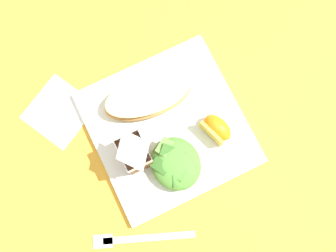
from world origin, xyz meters
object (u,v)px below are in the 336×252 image
Objects in this scene: milk_carton at (134,153)px; orange_wedge_front at (217,128)px; metal_fork at (135,239)px; green_salad_pile at (176,164)px; cheesy_pizza_bread at (148,97)px; white_plate at (168,128)px; paper_napkin at (59,111)px.

orange_wedge_front is (-0.02, -0.16, -0.04)m from milk_carton.
milk_carton is at bearing -26.59° from metal_fork.
orange_wedge_front is (0.03, -0.10, -0.00)m from green_salad_pile.
metal_fork is (-0.23, 0.13, -0.03)m from cheesy_pizza_bread.
white_plate is at bearing -170.88° from cheesy_pizza_bread.
paper_napkin is at bearing 55.14° from white_plate.
orange_wedge_front is 0.25m from metal_fork.
metal_fork is (-0.11, 0.22, -0.03)m from orange_wedge_front.
white_plate is 0.09m from orange_wedge_front.
cheesy_pizza_bread is 0.12m from milk_carton.
milk_carton reaches higher than orange_wedge_front.
orange_wedge_front is (-0.11, -0.09, 0.00)m from cheesy_pizza_bread.
milk_carton is at bearing 82.60° from orange_wedge_front.
green_salad_pile is 0.10m from orange_wedge_front.
milk_carton is (-0.02, 0.08, 0.07)m from white_plate.
white_plate is 0.11m from milk_carton.
orange_wedge_front reaches higher than metal_fork.
orange_wedge_front is at bearing -141.29° from cheesy_pizza_bread.
milk_carton is at bearing -145.93° from paper_napkin.
white_plate is 2.55× the size of paper_napkin.
green_salad_pile is at bearing -128.26° from milk_carton.
white_plate is 0.08m from green_salad_pile.
orange_wedge_front is (-0.05, -0.08, 0.03)m from white_plate.
milk_carton reaches higher than cheesy_pizza_bread.
metal_fork reaches higher than paper_napkin.
cheesy_pizza_bread is 1.74× the size of green_salad_pile.
milk_carton is 1.61× the size of orange_wedge_front.
cheesy_pizza_bread is at bearing 9.12° from white_plate.
green_salad_pile is at bearing -54.69° from metal_fork.
metal_fork is at bearing -173.38° from paper_napkin.
orange_wedge_front is at bearing -119.91° from white_plate.
milk_carton is 0.17m from metal_fork.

